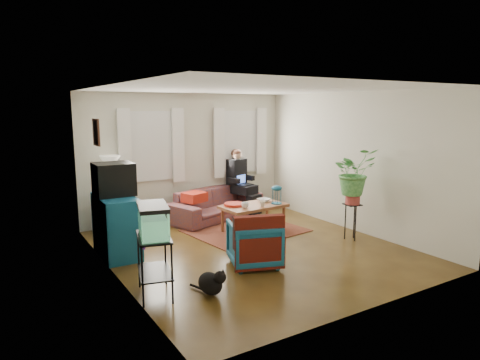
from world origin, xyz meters
TOP-DOWN VIEW (x-y plane):
  - floor at (0.00, 0.00)m, footprint 4.50×5.00m
  - ceiling at (0.00, 0.00)m, footprint 4.50×5.00m
  - wall_back at (0.00, 2.50)m, footprint 4.50×0.01m
  - wall_front at (0.00, -2.50)m, footprint 4.50×0.01m
  - wall_left at (-2.25, 0.00)m, footprint 0.01×5.00m
  - wall_right at (2.25, 0.00)m, footprint 0.01×5.00m
  - window_left at (-0.80, 2.48)m, footprint 1.08×0.04m
  - window_right at (1.25, 2.48)m, footprint 1.08×0.04m
  - curtains_left at (-0.80, 2.40)m, footprint 1.36×0.06m
  - curtains_right at (1.25, 2.40)m, footprint 1.36×0.06m
  - picture_frame at (-2.21, 0.85)m, footprint 0.04×0.32m
  - area_rug at (0.45, 0.93)m, footprint 2.19×1.84m
  - sofa at (0.42, 2.05)m, footprint 2.31×1.47m
  - seated_person at (1.16, 2.29)m, footprint 0.72×0.80m
  - side_table at (-1.65, 2.36)m, footprint 0.65×0.65m
  - table_lamp at (-1.65, 2.36)m, footprint 0.49×0.49m
  - dresser at (-1.99, 0.88)m, footprint 0.55×1.07m
  - crt_tv at (-1.97, 0.98)m, footprint 0.59×0.54m
  - aquarium_stand at (-2.00, -0.84)m, footprint 0.54×0.76m
  - aquarium at (-2.00, -0.84)m, footprint 0.49×0.69m
  - black_cat at (-1.41, -1.19)m, footprint 0.39×0.48m
  - armchair at (-0.38, -0.62)m, footprint 0.88×0.86m
  - serape_throw at (-0.47, -0.88)m, footprint 0.75×0.39m
  - coffee_table at (0.59, 0.87)m, footprint 1.26×0.74m
  - cup_a at (0.32, 0.74)m, footprint 0.15×0.15m
  - cup_b at (0.66, 0.67)m, footprint 0.12×0.12m
  - bowl at (0.91, 1.00)m, footprint 0.25×0.25m
  - snack_tray at (0.25, 1.01)m, footprint 0.40×0.40m
  - birdcage at (1.02, 0.73)m, footprint 0.21×0.21m
  - plant_stand at (1.77, -0.48)m, footprint 0.31×0.31m
  - potted_plant at (1.77, -0.48)m, footprint 0.83×0.75m

SIDE VIEW (x-z plane):
  - floor at x=0.00m, z-range -0.01..0.01m
  - area_rug at x=0.45m, z-range 0.00..0.01m
  - black_cat at x=-1.41m, z-range 0.00..0.35m
  - coffee_table at x=0.59m, z-range 0.00..0.50m
  - plant_stand at x=1.77m, z-range 0.00..0.64m
  - armchair at x=-0.38m, z-range 0.00..0.73m
  - side_table at x=-1.65m, z-range 0.00..0.75m
  - aquarium_stand at x=-2.00m, z-range 0.00..0.77m
  - sofa at x=0.42m, z-range 0.00..0.84m
  - dresser at x=-1.99m, z-range 0.00..0.95m
  - serape_throw at x=-0.47m, z-range 0.22..0.82m
  - snack_tray at x=0.25m, z-range 0.50..0.55m
  - bowl at x=0.91m, z-range 0.50..0.56m
  - cup_b at x=0.66m, z-range 0.50..0.61m
  - cup_a at x=0.32m, z-range 0.50..0.61m
  - seated_person at x=1.16m, z-range 0.00..1.28m
  - birdcage at x=1.02m, z-range 0.50..0.86m
  - aquarium at x=-2.00m, z-range 0.77..1.17m
  - table_lamp at x=-1.65m, z-range 0.73..1.41m
  - potted_plant at x=1.77m, z-range 0.68..1.50m
  - crt_tv at x=-1.97m, z-range 0.95..1.46m
  - wall_back at x=0.00m, z-range 0.00..2.60m
  - wall_front at x=0.00m, z-range 0.00..2.60m
  - wall_left at x=-2.25m, z-range 0.00..2.60m
  - wall_right at x=2.25m, z-range 0.00..2.60m
  - curtains_left at x=-0.80m, z-range 0.80..2.30m
  - curtains_right at x=1.25m, z-range 0.80..2.30m
  - window_left at x=-0.80m, z-range 0.86..2.24m
  - window_right at x=1.25m, z-range 0.86..2.24m
  - picture_frame at x=-2.21m, z-range 1.75..2.15m
  - ceiling at x=0.00m, z-range 2.60..2.60m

